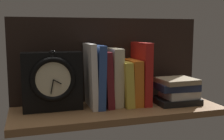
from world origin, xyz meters
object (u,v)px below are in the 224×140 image
(book_blue_modern, at_px, (98,76))
(book_yellow_seinlanguage, at_px, (124,83))
(book_cream_twain, at_px, (114,77))
(book_stack_side, at_px, (177,91))
(book_maroon_dawkins, at_px, (105,79))
(book_red_requiem, at_px, (141,73))
(framed_clock, at_px, (53,81))
(book_orange_pandolfini, at_px, (132,82))
(book_white_catcher, at_px, (91,76))

(book_blue_modern, height_order, book_yellow_seinlanguage, book_blue_modern)
(book_cream_twain, xyz_separation_m, book_stack_side, (0.25, -0.05, -0.06))
(book_maroon_dawkins, xyz_separation_m, book_red_requiem, (0.15, 0.00, 0.02))
(book_yellow_seinlanguage, bearing_deg, framed_clock, -178.03)
(framed_clock, bearing_deg, book_stack_side, -4.75)
(book_yellow_seinlanguage, height_order, book_red_requiem, book_red_requiem)
(book_blue_modern, distance_m, framed_clock, 0.18)
(book_maroon_dawkins, distance_m, book_cream_twain, 0.04)
(book_orange_pandolfini, height_order, book_red_requiem, book_red_requiem)
(book_maroon_dawkins, xyz_separation_m, book_yellow_seinlanguage, (0.08, 0.00, -0.02))
(book_blue_modern, distance_m, book_cream_twain, 0.07)
(book_stack_side, bearing_deg, book_white_catcher, 171.74)
(book_white_catcher, relative_size, book_cream_twain, 1.09)
(book_maroon_dawkins, distance_m, framed_clock, 0.21)
(book_orange_pandolfini, xyz_separation_m, framed_clock, (-0.32, -0.01, 0.02))
(book_yellow_seinlanguage, xyz_separation_m, book_stack_side, (0.22, -0.05, -0.04))
(book_blue_modern, distance_m, book_red_requiem, 0.18)
(book_yellow_seinlanguage, distance_m, book_orange_pandolfini, 0.04)
(book_yellow_seinlanguage, bearing_deg, book_red_requiem, 0.00)
(book_white_catcher, distance_m, framed_clock, 0.15)
(book_maroon_dawkins, relative_size, book_orange_pandolfini, 1.20)
(book_orange_pandolfini, relative_size, book_stack_side, 1.03)
(book_blue_modern, relative_size, book_maroon_dawkins, 1.12)
(book_white_catcher, height_order, book_red_requiem, book_red_requiem)
(framed_clock, bearing_deg, book_orange_pandolfini, 1.73)
(book_yellow_seinlanguage, bearing_deg, book_cream_twain, 180.00)
(book_yellow_seinlanguage, relative_size, book_orange_pandolfini, 0.97)
(book_maroon_dawkins, height_order, book_stack_side, book_maroon_dawkins)
(book_maroon_dawkins, height_order, framed_clock, framed_clock)
(book_white_catcher, height_order, book_maroon_dawkins, book_white_catcher)
(book_orange_pandolfini, distance_m, book_red_requiem, 0.05)
(book_white_catcher, relative_size, book_stack_side, 1.41)
(book_white_catcher, xyz_separation_m, book_maroon_dawkins, (0.06, 0.00, -0.02))
(book_orange_pandolfini, bearing_deg, book_blue_modern, 180.00)
(book_blue_modern, xyz_separation_m, book_yellow_seinlanguage, (0.11, 0.00, -0.03))
(book_orange_pandolfini, bearing_deg, book_maroon_dawkins, 180.00)
(book_maroon_dawkins, xyz_separation_m, book_cream_twain, (0.04, 0.00, 0.01))
(book_white_catcher, distance_m, book_orange_pandolfini, 0.18)
(book_blue_modern, xyz_separation_m, framed_clock, (-0.17, -0.01, -0.01))
(book_white_catcher, distance_m, book_blue_modern, 0.03)
(book_blue_modern, relative_size, framed_clock, 1.06)
(book_white_catcher, xyz_separation_m, book_red_requiem, (0.21, 0.00, 0.00))
(book_maroon_dawkins, distance_m, book_orange_pandolfini, 0.12)
(book_cream_twain, distance_m, book_yellow_seinlanguage, 0.05)
(book_orange_pandolfini, relative_size, book_red_requiem, 0.72)
(book_yellow_seinlanguage, bearing_deg, book_white_catcher, 180.00)
(book_maroon_dawkins, bearing_deg, book_blue_modern, 180.00)
(book_white_catcher, distance_m, book_maroon_dawkins, 0.06)
(book_orange_pandolfini, bearing_deg, book_white_catcher, 180.00)
(book_white_catcher, xyz_separation_m, book_orange_pandolfini, (0.17, 0.00, -0.03))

